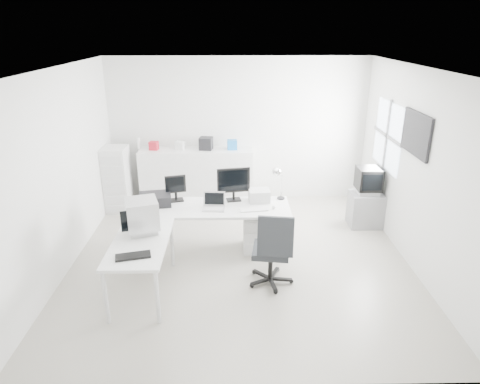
{
  "coord_description": "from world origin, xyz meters",
  "views": [
    {
      "loc": [
        -0.11,
        -5.73,
        3.31
      ],
      "look_at": [
        0.0,
        0.2,
        1.0
      ],
      "focal_mm": 32.0,
      "sensor_mm": 36.0,
      "label": 1
    }
  ],
  "objects_px": {
    "office_chair": "(271,247)",
    "sideboard": "(197,176)",
    "side_desk": "(142,267)",
    "inkjet_printer": "(155,199)",
    "main_desk": "(211,229)",
    "crt_monitor": "(142,217)",
    "crt_tv": "(369,181)",
    "filing_cabinet": "(117,179)",
    "laser_printer": "(259,195)",
    "lcd_monitor_large": "(234,184)",
    "laptop": "(214,203)",
    "tv_cabinet": "(365,209)",
    "drawer_pedestal": "(256,231)",
    "lcd_monitor_small": "(176,189)"
  },
  "relations": [
    {
      "from": "sideboard",
      "to": "crt_tv",
      "type": "bearing_deg",
      "value": -20.39
    },
    {
      "from": "lcd_monitor_large",
      "to": "tv_cabinet",
      "type": "xyz_separation_m",
      "value": [
        2.32,
        0.62,
        -0.71
      ]
    },
    {
      "from": "inkjet_printer",
      "to": "sideboard",
      "type": "relative_size",
      "value": 0.22
    },
    {
      "from": "laser_printer",
      "to": "lcd_monitor_large",
      "type": "bearing_deg",
      "value": 171.75
    },
    {
      "from": "sideboard",
      "to": "filing_cabinet",
      "type": "distance_m",
      "value": 1.51
    },
    {
      "from": "drawer_pedestal",
      "to": "laser_printer",
      "type": "bearing_deg",
      "value": 73.61
    },
    {
      "from": "office_chair",
      "to": "crt_tv",
      "type": "height_order",
      "value": "office_chair"
    },
    {
      "from": "tv_cabinet",
      "to": "filing_cabinet",
      "type": "distance_m",
      "value": 4.58
    },
    {
      "from": "side_desk",
      "to": "laser_printer",
      "type": "height_order",
      "value": "laser_printer"
    },
    {
      "from": "main_desk",
      "to": "filing_cabinet",
      "type": "relative_size",
      "value": 1.94
    },
    {
      "from": "crt_monitor",
      "to": "office_chair",
      "type": "distance_m",
      "value": 1.75
    },
    {
      "from": "side_desk",
      "to": "inkjet_printer",
      "type": "xyz_separation_m",
      "value": [
        0.0,
        1.2,
        0.46
      ]
    },
    {
      "from": "side_desk",
      "to": "inkjet_printer",
      "type": "relative_size",
      "value": 2.94
    },
    {
      "from": "crt_monitor",
      "to": "tv_cabinet",
      "type": "distance_m",
      "value": 3.97
    },
    {
      "from": "crt_tv",
      "to": "filing_cabinet",
      "type": "bearing_deg",
      "value": 170.35
    },
    {
      "from": "lcd_monitor_small",
      "to": "office_chair",
      "type": "relative_size",
      "value": 0.37
    },
    {
      "from": "main_desk",
      "to": "drawer_pedestal",
      "type": "height_order",
      "value": "main_desk"
    },
    {
      "from": "laptop",
      "to": "crt_tv",
      "type": "distance_m",
      "value": 2.79
    },
    {
      "from": "crt_tv",
      "to": "filing_cabinet",
      "type": "xyz_separation_m",
      "value": [
        -4.5,
        0.76,
        -0.21
      ]
    },
    {
      "from": "main_desk",
      "to": "lcd_monitor_small",
      "type": "xyz_separation_m",
      "value": [
        -0.55,
        0.25,
        0.58
      ]
    },
    {
      "from": "office_chair",
      "to": "tv_cabinet",
      "type": "xyz_separation_m",
      "value": [
        1.82,
        1.78,
        -0.24
      ]
    },
    {
      "from": "lcd_monitor_large",
      "to": "tv_cabinet",
      "type": "height_order",
      "value": "lcd_monitor_large"
    },
    {
      "from": "lcd_monitor_large",
      "to": "crt_tv",
      "type": "distance_m",
      "value": 2.41
    },
    {
      "from": "tv_cabinet",
      "to": "sideboard",
      "type": "bearing_deg",
      "value": 159.61
    },
    {
      "from": "laser_printer",
      "to": "filing_cabinet",
      "type": "relative_size",
      "value": 0.26
    },
    {
      "from": "laptop",
      "to": "crt_tv",
      "type": "height_order",
      "value": "crt_tv"
    },
    {
      "from": "main_desk",
      "to": "sideboard",
      "type": "xyz_separation_m",
      "value": [
        -0.37,
        2.0,
        0.17
      ]
    },
    {
      "from": "lcd_monitor_large",
      "to": "office_chair",
      "type": "xyz_separation_m",
      "value": [
        0.5,
        -1.16,
        -0.47
      ]
    },
    {
      "from": "lcd_monitor_large",
      "to": "laser_printer",
      "type": "height_order",
      "value": "lcd_monitor_large"
    },
    {
      "from": "laptop",
      "to": "crt_monitor",
      "type": "relative_size",
      "value": 0.68
    },
    {
      "from": "office_chair",
      "to": "sideboard",
      "type": "relative_size",
      "value": 0.5
    },
    {
      "from": "lcd_monitor_large",
      "to": "laptop",
      "type": "xyz_separation_m",
      "value": [
        -0.3,
        -0.35,
        -0.16
      ]
    },
    {
      "from": "laptop",
      "to": "crt_tv",
      "type": "xyz_separation_m",
      "value": [
        2.62,
        0.97,
        -0.02
      ]
    },
    {
      "from": "side_desk",
      "to": "tv_cabinet",
      "type": "relative_size",
      "value": 2.31
    },
    {
      "from": "inkjet_printer",
      "to": "lcd_monitor_large",
      "type": "height_order",
      "value": "lcd_monitor_large"
    },
    {
      "from": "main_desk",
      "to": "lcd_monitor_small",
      "type": "distance_m",
      "value": 0.83
    },
    {
      "from": "drawer_pedestal",
      "to": "tv_cabinet",
      "type": "xyz_separation_m",
      "value": [
        1.97,
        0.82,
        0.0
      ]
    },
    {
      "from": "main_desk",
      "to": "laser_printer",
      "type": "xyz_separation_m",
      "value": [
        0.75,
        0.22,
        0.47
      ]
    },
    {
      "from": "crt_tv",
      "to": "side_desk",
      "type": "bearing_deg",
      "value": -150.67
    },
    {
      "from": "drawer_pedestal",
      "to": "crt_tv",
      "type": "distance_m",
      "value": 2.2
    },
    {
      "from": "laptop",
      "to": "inkjet_printer",
      "type": "bearing_deg",
      "value": 170.91
    },
    {
      "from": "lcd_monitor_large",
      "to": "laptop",
      "type": "bearing_deg",
      "value": -141.0
    },
    {
      "from": "main_desk",
      "to": "lcd_monitor_small",
      "type": "bearing_deg",
      "value": 155.56
    },
    {
      "from": "crt_monitor",
      "to": "crt_tv",
      "type": "xyz_separation_m",
      "value": [
        3.52,
        1.72,
        -0.15
      ]
    },
    {
      "from": "main_desk",
      "to": "filing_cabinet",
      "type": "xyz_separation_m",
      "value": [
        -1.83,
        1.64,
        0.24
      ]
    },
    {
      "from": "side_desk",
      "to": "laser_printer",
      "type": "relative_size",
      "value": 4.38
    },
    {
      "from": "drawer_pedestal",
      "to": "crt_monitor",
      "type": "relative_size",
      "value": 1.3
    },
    {
      "from": "main_desk",
      "to": "sideboard",
      "type": "relative_size",
      "value": 1.1
    },
    {
      "from": "laser_printer",
      "to": "crt_monitor",
      "type": "distance_m",
      "value": 1.93
    },
    {
      "from": "crt_tv",
      "to": "drawer_pedestal",
      "type": "bearing_deg",
      "value": -157.23
    }
  ]
}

